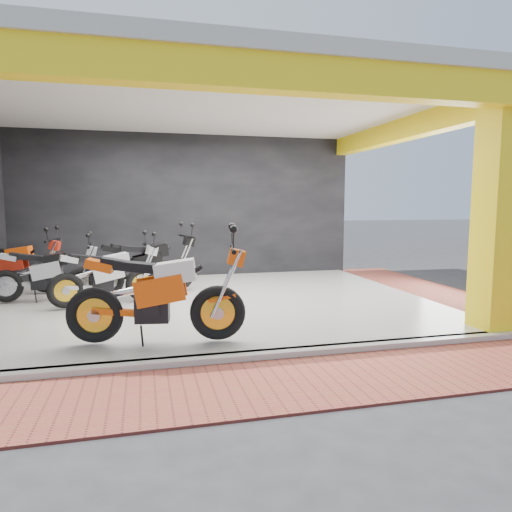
% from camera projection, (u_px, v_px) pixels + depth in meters
% --- Properties ---
extents(ground, '(80.00, 80.00, 0.00)m').
position_uv_depth(ground, '(224.00, 337.00, 6.36)').
color(ground, '#2D2D30').
rests_on(ground, ground).
extents(showroom_floor, '(8.00, 6.00, 0.10)m').
position_uv_depth(showroom_floor, '(205.00, 303.00, 8.28)').
color(showroom_floor, silver).
rests_on(showroom_floor, ground).
extents(showroom_ceiling, '(8.40, 6.40, 0.20)m').
position_uv_depth(showroom_ceiling, '(202.00, 102.00, 7.87)').
color(showroom_ceiling, beige).
rests_on(showroom_ceiling, corner_column).
extents(back_wall, '(8.20, 0.20, 3.50)m').
position_uv_depth(back_wall, '(187.00, 208.00, 11.07)').
color(back_wall, black).
rests_on(back_wall, ground).
extents(corner_column, '(0.50, 0.50, 3.50)m').
position_uv_depth(corner_column, '(498.00, 211.00, 6.33)').
color(corner_column, yellow).
rests_on(corner_column, ground).
extents(header_beam_front, '(8.40, 0.30, 0.40)m').
position_uv_depth(header_beam_front, '(237.00, 72.00, 5.01)').
color(header_beam_front, yellow).
rests_on(header_beam_front, corner_column).
extents(header_beam_right, '(0.30, 6.40, 0.40)m').
position_uv_depth(header_beam_right, '(407.00, 129.00, 8.87)').
color(header_beam_right, yellow).
rests_on(header_beam_right, corner_column).
extents(floor_kerb, '(8.00, 0.20, 0.10)m').
position_uv_depth(floor_kerb, '(239.00, 358.00, 5.37)').
color(floor_kerb, silver).
rests_on(floor_kerb, ground).
extents(paver_front, '(9.00, 1.40, 0.03)m').
position_uv_depth(paver_front, '(255.00, 386.00, 4.62)').
color(paver_front, brown).
rests_on(paver_front, ground).
extents(paver_right, '(1.40, 7.00, 0.03)m').
position_uv_depth(paver_right, '(436.00, 293.00, 9.43)').
color(paver_right, brown).
rests_on(paver_right, ground).
extents(moto_hero, '(2.46, 1.24, 1.44)m').
position_uv_depth(moto_hero, '(218.00, 286.00, 5.74)').
color(moto_hero, '#E24E09').
rests_on(moto_hero, showroom_floor).
extents(moto_row_a, '(2.11, 1.27, 1.21)m').
position_uv_depth(moto_row_a, '(141.00, 268.00, 8.18)').
color(moto_row_a, '#B3B6BC').
rests_on(moto_row_a, showroom_floor).
extents(moto_row_b, '(2.31, 1.37, 1.33)m').
position_uv_depth(moto_row_b, '(179.00, 259.00, 9.09)').
color(moto_row_b, black).
rests_on(moto_row_b, showroom_floor).
extents(moto_row_c, '(2.16, 1.10, 1.26)m').
position_uv_depth(moto_row_c, '(44.00, 262.00, 8.86)').
color(moto_row_c, '#AF2312').
rests_on(moto_row_c, showroom_floor).
extents(moto_row_d, '(1.96, 0.80, 1.18)m').
position_uv_depth(moto_row_d, '(81.00, 268.00, 8.33)').
color(moto_row_d, '#A3A5AB').
rests_on(moto_row_d, showroom_floor).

